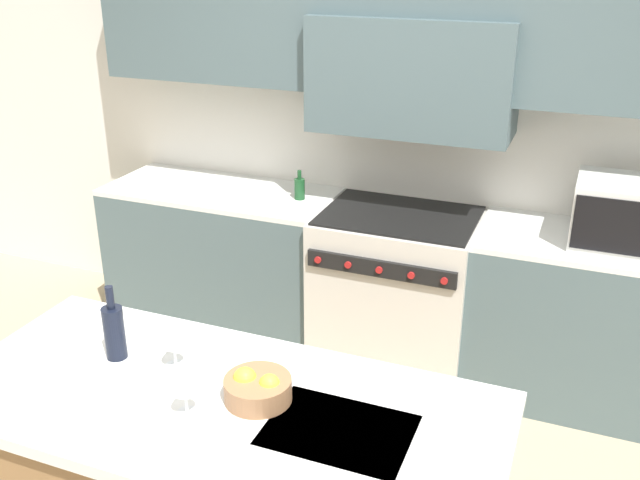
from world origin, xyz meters
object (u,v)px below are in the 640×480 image
(wine_glass_far, at_px, (173,334))
(fruit_bowl, at_px, (257,388))
(microwave, at_px, (627,214))
(oil_bottle_on_counter, at_px, (300,188))
(range_stove, at_px, (396,290))
(wine_glass_near, at_px, (184,379))
(wine_bottle, at_px, (114,331))

(wine_glass_far, height_order, fruit_bowl, wine_glass_far)
(microwave, relative_size, oil_bottle_on_counter, 2.88)
(fruit_bowl, bearing_deg, oil_bottle_on_counter, 109.33)
(fruit_bowl, bearing_deg, range_stove, 91.39)
(range_stove, distance_m, wine_glass_near, 2.08)
(wine_bottle, distance_m, wine_glass_near, 0.45)
(wine_bottle, height_order, wine_glass_near, wine_bottle)
(microwave, bearing_deg, range_stove, -179.05)
(wine_glass_near, distance_m, oil_bottle_on_counter, 2.08)
(wine_glass_near, height_order, wine_glass_far, same)
(range_stove, height_order, oil_bottle_on_counter, oil_bottle_on_counter)
(range_stove, bearing_deg, wine_glass_far, -99.82)
(wine_glass_near, relative_size, oil_bottle_on_counter, 1.12)
(wine_bottle, xyz_separation_m, wine_glass_near, (0.40, -0.19, 0.02))
(wine_bottle, relative_size, wine_glass_near, 1.45)
(wine_glass_far, xyz_separation_m, oil_bottle_on_counter, (-0.31, 1.80, -0.09))
(fruit_bowl, relative_size, oil_bottle_on_counter, 1.27)
(range_stove, bearing_deg, microwave, 0.95)
(range_stove, relative_size, oil_bottle_on_counter, 5.37)
(wine_bottle, bearing_deg, range_stove, 73.45)
(fruit_bowl, bearing_deg, wine_glass_far, 169.32)
(wine_bottle, xyz_separation_m, wine_glass_far, (0.23, 0.02, 0.02))
(wine_glass_near, relative_size, fruit_bowl, 0.88)
(range_stove, height_order, wine_glass_near, wine_glass_near)
(microwave, xyz_separation_m, fruit_bowl, (-1.08, -1.85, -0.09))
(microwave, height_order, wine_glass_far, microwave)
(range_stove, relative_size, fruit_bowl, 4.21)
(fruit_bowl, bearing_deg, wine_bottle, 175.82)
(microwave, relative_size, wine_glass_far, 2.58)
(microwave, xyz_separation_m, wine_bottle, (-1.66, -1.80, -0.03))
(microwave, relative_size, wine_bottle, 1.78)
(range_stove, xyz_separation_m, fruit_bowl, (0.04, -1.83, 0.53))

